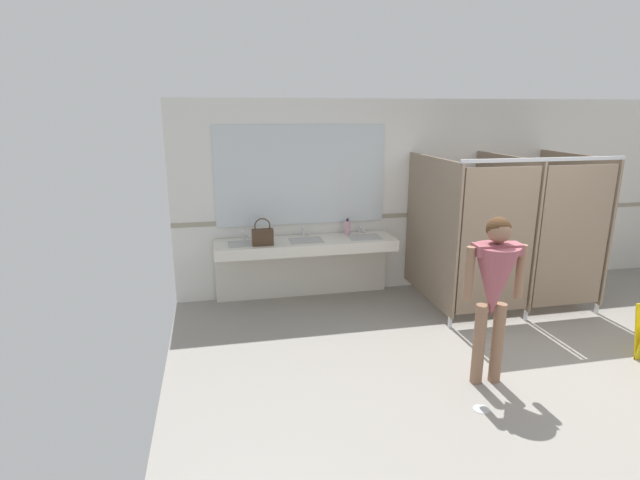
# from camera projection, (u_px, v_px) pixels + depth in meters

# --- Properties ---
(ground_plane) EXTENTS (7.77, 5.53, 0.10)m
(ground_plane) POSITION_uv_depth(u_px,v_px,m) (558.00, 368.00, 4.98)
(ground_plane) COLOR gray
(wall_back) EXTENTS (7.77, 0.12, 2.62)m
(wall_back) POSITION_uv_depth(u_px,v_px,m) (452.00, 194.00, 7.01)
(wall_back) COLOR silver
(wall_back) RESTS_ON ground_plane
(wall_back_tile_band) EXTENTS (7.77, 0.01, 0.06)m
(wall_back_tile_band) POSITION_uv_depth(u_px,v_px,m) (453.00, 213.00, 7.02)
(wall_back_tile_band) COLOR #9E937F
(wall_back_tile_band) RESTS_ON wall_back
(vanity_counter) EXTENTS (2.34, 0.57, 0.96)m
(vanity_counter) POSITION_uv_depth(u_px,v_px,m) (305.00, 254.00, 6.48)
(vanity_counter) COLOR silver
(vanity_counter) RESTS_ON ground_plane
(mirror_panel) EXTENTS (2.24, 0.02, 1.29)m
(mirror_panel) POSITION_uv_depth(u_px,v_px,m) (301.00, 175.00, 6.42)
(mirror_panel) COLOR silver
(mirror_panel) RESTS_ON wall_back
(bathroom_stalls) EXTENTS (2.05, 1.48, 1.96)m
(bathroom_stalls) POSITION_uv_depth(u_px,v_px,m) (511.00, 229.00, 6.18)
(bathroom_stalls) COLOR #84705B
(bathroom_stalls) RESTS_ON ground_plane
(person_standing) EXTENTS (0.56, 0.43, 1.58)m
(person_standing) POSITION_uv_depth(u_px,v_px,m) (494.00, 282.00, 4.39)
(person_standing) COLOR #8C664C
(person_standing) RESTS_ON ground_plane
(handbag) EXTENTS (0.26, 0.10, 0.35)m
(handbag) POSITION_uv_depth(u_px,v_px,m) (263.00, 236.00, 6.07)
(handbag) COLOR #3F2D1E
(handbag) RESTS_ON vanity_counter
(soap_dispenser) EXTENTS (0.07, 0.07, 0.22)m
(soap_dispenser) POSITION_uv_depth(u_px,v_px,m) (347.00, 227.00, 6.60)
(soap_dispenser) COLOR #D899B2
(soap_dispenser) RESTS_ON vanity_counter
(floor_drain_cover) EXTENTS (0.14, 0.14, 0.01)m
(floor_drain_cover) POSITION_uv_depth(u_px,v_px,m) (481.00, 409.00, 4.21)
(floor_drain_cover) COLOR #B7BABF
(floor_drain_cover) RESTS_ON ground_plane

